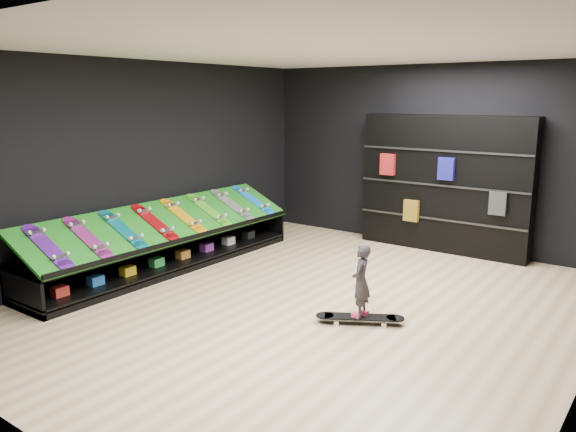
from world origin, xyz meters
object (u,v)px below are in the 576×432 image
Objects in this scene: child at (361,295)px; display_rack at (168,251)px; back_shelving at (445,184)px; floor_skateboard at (360,320)px.

display_rack is at bearing -106.50° from child.
back_shelving is at bearing 48.92° from display_rack.
display_rack is at bearing 146.20° from floor_skateboard.
display_rack is 4.59× the size of floor_skateboard.
display_rack is at bearing -131.08° from back_shelving.
display_rack reaches higher than floor_skateboard.
child is at bearing -3.16° from display_rack.
back_shelving is 5.58× the size of child.
back_shelving reaches higher than floor_skateboard.
back_shelving is 3.61m from child.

